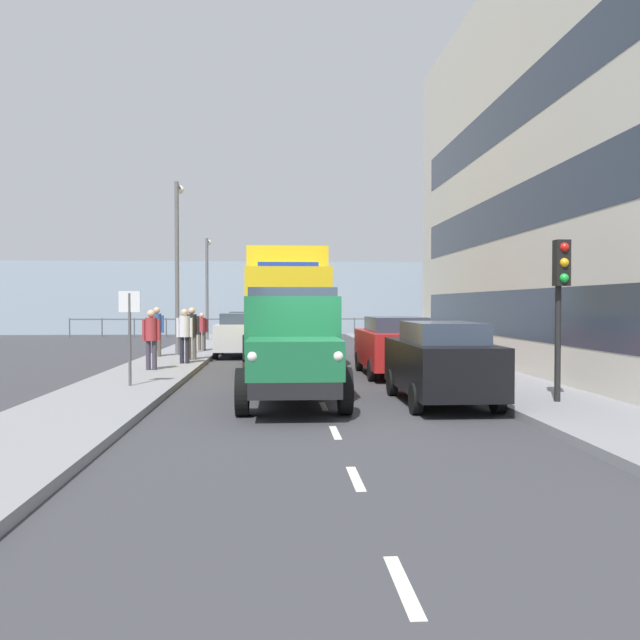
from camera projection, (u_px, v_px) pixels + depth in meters
name	position (u px, v px, depth m)	size (l,w,h in m)	color
ground_plane	(305.00, 364.00, 22.55)	(80.00, 80.00, 0.00)	#38383D
sidewalk_left	(437.00, 361.00, 22.85)	(2.50, 39.53, 0.15)	gray
sidewalk_right	(169.00, 363.00, 22.25)	(2.50, 39.53, 0.15)	gray
road_centreline_markings	(305.00, 364.00, 22.60)	(0.12, 36.39, 0.01)	silver
building_terrace	(619.00, 165.00, 19.56)	(6.87, 22.64, 12.59)	beige
sea_horizon	(291.00, 298.00, 45.20)	(80.00, 0.80, 5.00)	#8C9EAD
seawall_railing	(292.00, 322.00, 41.65)	(28.08, 0.08, 1.20)	#4C5156
truck_vintage_green	(292.00, 348.00, 13.48)	(2.17, 5.64, 2.43)	black
lorry_cargo_yellow	(287.00, 304.00, 21.64)	(2.58, 8.20, 3.87)	gold
car_black_kerbside_near	(440.00, 361.00, 13.56)	(1.76, 4.13, 1.72)	black
car_red_kerbside_1	(394.00, 345.00, 18.94)	(1.90, 4.42, 1.72)	#B21E1E
car_silver_oppositeside_0	(239.00, 334.00, 25.78)	(1.80, 3.96, 1.72)	#B7BABF
car_white_oppositeside_1	(246.00, 329.00, 31.19)	(1.86, 4.36, 1.72)	white
pedestrian_strolling	(151.00, 334.00, 19.10)	(0.53, 0.34, 1.78)	#383342
pedestrian_in_dark_coat	(185.00, 331.00, 21.21)	(0.53, 0.34, 1.78)	black
pedestrian_couple_a	(192.00, 329.00, 22.61)	(0.53, 0.34, 1.82)	#4C473D
pedestrian_with_bag	(157.00, 327.00, 23.94)	(0.53, 0.34, 1.82)	#4C473D
pedestrian_by_lamp	(202.00, 328.00, 27.09)	(0.53, 0.34, 1.57)	#4C473D
traffic_light_near	(561.00, 285.00, 12.79)	(0.28, 0.41, 3.20)	black
lamp_post_promenade	(178.00, 252.00, 24.84)	(0.32, 1.14, 6.60)	#59595B
lamp_post_far	(207.00, 278.00, 35.50)	(0.32, 1.14, 5.52)	#59595B
street_sign	(130.00, 321.00, 15.42)	(0.50, 0.07, 2.25)	#4C4C4C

